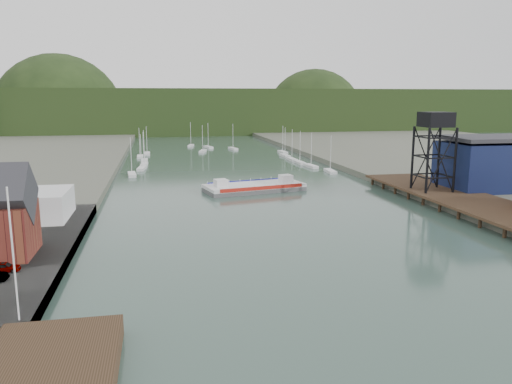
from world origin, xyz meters
name	(u,v)px	position (x,y,z in m)	size (l,w,h in m)	color
ground	(417,356)	(0.00, 0.00, 0.00)	(600.00, 600.00, 0.00)	#283F37
east_pier	(479,204)	(37.00, 45.00, 1.90)	(14.00, 70.00, 2.45)	black
white_shed	(11,206)	(-44.00, 50.00, 3.85)	(18.00, 12.00, 4.50)	silver
flagpole	(13,255)	(-33.00, 10.00, 7.60)	(0.16, 0.16, 12.00)	silver
lift_tower	(436,124)	(35.00, 58.00, 15.65)	(6.50, 6.50, 16.00)	black
blue_shed	(491,163)	(50.00, 60.00, 7.06)	(20.50, 14.50, 11.30)	black
marina_sailboats	(218,158)	(0.08, 138.46, 0.35)	(57.71, 92.65, 0.90)	silver
distant_hills	(182,114)	(-3.98, 301.35, 10.38)	(500.00, 120.00, 80.00)	black
chain_ferry	(254,187)	(0.95, 75.43, 0.92)	(23.76, 13.50, 3.22)	#505153
car_west_a	(4,267)	(-37.89, 23.57, 2.19)	(1.38, 3.44, 1.17)	#999999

